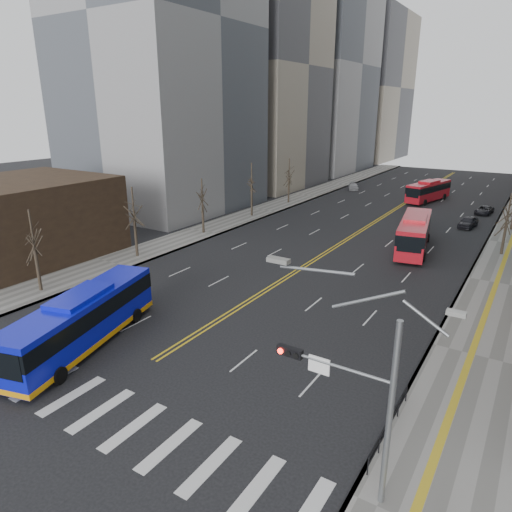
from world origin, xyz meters
TOP-DOWN VIEW (x-y plane):
  - ground at (0.00, 0.00)m, footprint 220.00×220.00m
  - sidewalk_left at (-16.50, 45.00)m, footprint 5.00×130.00m
  - crosswalk at (0.00, 0.00)m, footprint 26.70×4.00m
  - centerline at (0.00, 55.00)m, footprint 0.55×100.00m
  - office_towers at (0.12, 68.51)m, footprint 83.00×134.00m
  - storefront at (-26.00, 11.97)m, footprint 14.00×18.00m
  - signal_mast at (13.77, 2.00)m, footprint 5.37×0.37m
  - pedestrian_railing at (14.30, 6.00)m, footprint 0.06×6.06m
  - street_trees at (-7.18, 34.55)m, footprint 35.20×47.20m
  - blue_bus at (-5.11, 4.00)m, footprint 5.96×13.01m
  - red_bus_near at (7.60, 36.89)m, footprint 4.73×12.30m
  - red_bus_far at (2.75, 65.52)m, footprint 4.98×11.18m
  - car_white at (-7.21, 7.94)m, footprint 2.23×4.94m
  - car_dark_mid at (11.13, 50.70)m, footprint 2.26×4.42m
  - car_silver at (-11.71, 69.72)m, footprint 3.34×4.59m
  - car_dark_far at (11.88, 60.38)m, footprint 2.41×4.37m

SIDE VIEW (x-z plane):
  - ground at x=0.00m, z-range 0.00..0.00m
  - crosswalk at x=0.00m, z-range 0.00..0.01m
  - centerline at x=0.00m, z-range 0.00..0.01m
  - sidewalk_left at x=-16.50m, z-range 0.00..0.15m
  - car_dark_far at x=11.88m, z-range 0.00..1.16m
  - car_silver at x=-11.71m, z-range 0.00..1.23m
  - car_dark_mid at x=11.13m, z-range 0.00..1.44m
  - car_white at x=-7.21m, z-range 0.00..1.57m
  - pedestrian_railing at x=14.30m, z-range 0.31..1.33m
  - red_bus_far at x=2.75m, z-range 0.20..3.66m
  - blue_bus at x=-5.11m, z-range 0.09..3.78m
  - red_bus_near at x=7.60m, z-range 0.21..4.00m
  - storefront at x=-26.00m, z-range 0.00..8.00m
  - signal_mast at x=13.77m, z-range 0.16..9.55m
  - street_trees at x=-7.18m, z-range 1.07..8.67m
  - office_towers at x=0.12m, z-range -5.08..52.92m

